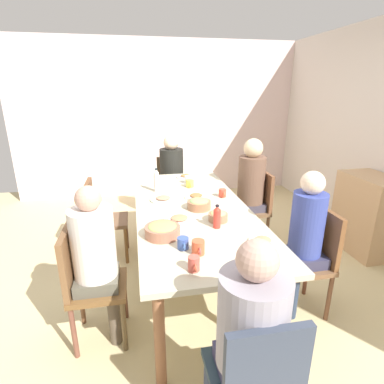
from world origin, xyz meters
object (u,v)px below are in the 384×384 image
at_px(plate_1, 179,219).
at_px(cup_2, 222,193).
at_px(dining_table, 192,214).
at_px(bottle_1, 217,217).
at_px(person_5, 96,253).
at_px(plate_2, 196,196).
at_px(bowl_1, 162,230).
at_px(bottle_0, 156,181).
at_px(plate_3, 263,241).
at_px(chair_5, 86,280).
at_px(plate_0, 163,199).
at_px(chair_4, 101,216).
at_px(cup_4, 190,184).
at_px(person_2, 172,171).
at_px(chair_2, 171,185).
at_px(chair_1, 256,204).
at_px(cup_3, 194,264).
at_px(chair_3, 312,255).
at_px(cup_1, 183,243).
at_px(bowl_2, 199,204).
at_px(chair_0, 255,380).
at_px(person_0, 251,329).
at_px(bowl_0, 218,216).
at_px(cup_5, 188,180).
at_px(plate_4, 186,176).
at_px(person_3, 305,234).
at_px(side_cabinet, 368,214).

relative_size(plate_1, cup_2, 2.29).
relative_size(dining_table, bottle_1, 12.45).
distance_m(person_5, plate_2, 1.23).
xyz_separation_m(bowl_1, bottle_0, (-1.05, 0.04, 0.07)).
bearing_deg(plate_3, chair_5, -97.73).
relative_size(person_5, plate_0, 4.78).
height_order(chair_4, cup_4, chair_4).
distance_m(person_2, plate_2, 1.23).
distance_m(chair_2, bottle_0, 1.15).
bearing_deg(chair_1, person_2, -134.86).
relative_size(person_5, cup_3, 11.39).
distance_m(plate_0, cup_4, 0.50).
bearing_deg(cup_4, bottle_1, 0.98).
xyz_separation_m(chair_3, cup_1, (0.14, -1.10, 0.30)).
relative_size(chair_2, bowl_2, 4.19).
height_order(bowl_1, bottle_1, bottle_1).
relative_size(plate_0, cup_3, 2.38).
xyz_separation_m(chair_1, bowl_1, (1.12, -1.22, 0.31)).
relative_size(chair_0, plate_0, 3.54).
relative_size(chair_3, chair_4, 1.00).
height_order(person_0, plate_3, person_0).
xyz_separation_m(chair_0, bowl_0, (-1.24, 0.15, 0.30)).
bearing_deg(chair_3, plate_3, -71.95).
distance_m(chair_3, cup_4, 1.48).
height_order(person_0, bowl_2, person_0).
xyz_separation_m(person_0, chair_4, (-2.08, -0.89, -0.22)).
relative_size(plate_3, cup_5, 1.68).
distance_m(person_2, bowl_1, 2.04).
height_order(cup_4, bottle_0, bottle_0).
distance_m(plate_0, plate_4, 0.84).
bearing_deg(bottle_0, plate_0, 7.95).
relative_size(person_2, chair_4, 1.37).
xyz_separation_m(person_3, bottle_0, (-1.12, -1.08, 0.17)).
distance_m(cup_3, side_cabinet, 2.61).
distance_m(bowl_0, cup_4, 0.95).
relative_size(plate_4, bowl_1, 0.86).
height_order(chair_0, cup_2, chair_0).
distance_m(chair_3, cup_3, 1.20).
bearing_deg(plate_3, dining_table, -154.42).
bearing_deg(person_0, chair_0, 0.00).
bearing_deg(side_cabinet, person_3, -58.38).
xyz_separation_m(plate_4, cup_4, (0.39, -0.02, 0.03)).
bearing_deg(bottle_1, chair_3, 80.28).
xyz_separation_m(plate_4, cup_1, (1.74, -0.32, 0.03)).
distance_m(cup_1, cup_3, 0.28).
xyz_separation_m(bowl_1, cup_4, (-1.14, 0.42, -0.01)).
bearing_deg(dining_table, plate_4, 173.52).
xyz_separation_m(person_3, plate_1, (-0.32, -0.96, 0.07)).
height_order(chair_4, plate_2, chair_4).
bearing_deg(person_2, bowl_1, -9.17).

